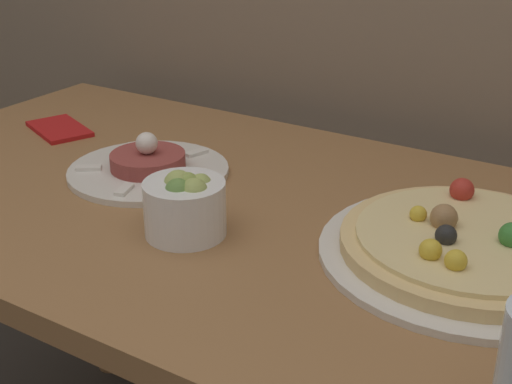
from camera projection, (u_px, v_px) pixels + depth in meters
dining_table at (246, 267)px, 1.08m from camera, size 1.36×0.71×0.74m
pizza_plate at (470, 246)px, 0.89m from camera, size 0.38×0.38×0.06m
tartare_plate at (148, 166)px, 1.14m from camera, size 0.26×0.26×0.07m
small_bowl at (185, 204)px, 0.94m from camera, size 0.11×0.11×0.09m
napkin at (59, 129)px, 1.34m from camera, size 0.16×0.13×0.01m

